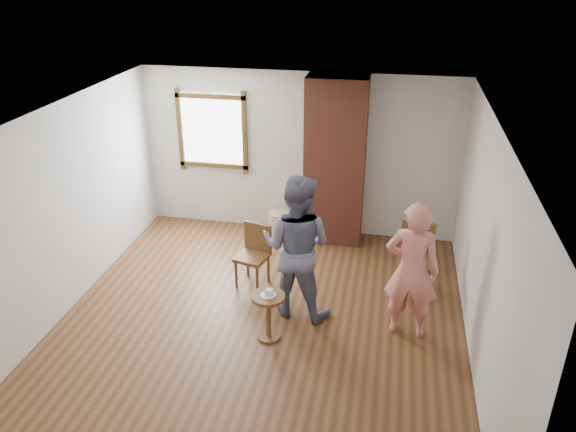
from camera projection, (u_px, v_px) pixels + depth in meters
The scene contains 12 objects.
ground at pixel (260, 325), 6.96m from camera, with size 5.50×5.50×0.00m, color brown.
room_shell at pixel (264, 172), 6.73m from camera, with size 5.04×5.52×2.62m.
brick_chimney at pixel (335, 162), 8.52m from camera, with size 0.90×0.50×2.60m, color brown.
stoneware_crock at pixel (279, 224), 9.04m from camera, with size 0.32×0.32×0.42m, color tan.
dark_pot at pixel (271, 231), 9.12m from camera, with size 0.17×0.17×0.17m, color black.
dining_chair_left at pixel (254, 251), 7.67m from camera, with size 0.49×0.49×0.87m.
dining_chair_right at pixel (416, 255), 7.47m from camera, with size 0.48×0.48×0.96m.
side_table at pixel (268, 309), 6.58m from camera, with size 0.40×0.40×0.60m.
cake_plate at pixel (268, 295), 6.49m from camera, with size 0.18×0.18×0.01m, color white.
cake_slice at pixel (269, 293), 6.47m from camera, with size 0.08×0.07×0.06m, color white.
man at pixel (297, 247), 6.85m from camera, with size 0.91×0.71×1.87m, color #141539.
person_pink at pixel (412, 271), 6.47m from camera, with size 0.63×0.41×1.73m, color #E27B71.
Camera 1 is at (1.43, -5.53, 4.22)m, focal length 35.00 mm.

